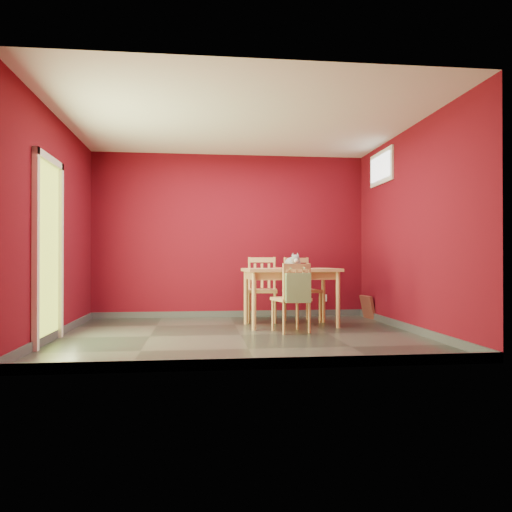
{
  "coord_description": "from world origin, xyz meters",
  "views": [
    {
      "loc": [
        -0.53,
        -6.28,
        0.95
      ],
      "look_at": [
        0.25,
        0.45,
        1.0
      ],
      "focal_mm": 35.0,
      "sensor_mm": 36.0,
      "label": 1
    }
  ],
  "objects": [
    {
      "name": "ground",
      "position": [
        0.0,
        0.0,
        0.0
      ],
      "size": [
        4.5,
        4.5,
        0.0
      ],
      "primitive_type": "plane",
      "color": "#2D342D",
      "rests_on": "ground"
    },
    {
      "name": "chair_far_left",
      "position": [
        0.44,
        1.33,
        0.51
      ],
      "size": [
        0.52,
        0.52,
        0.99
      ],
      "color": "tan",
      "rests_on": "ground"
    },
    {
      "name": "window",
      "position": [
        2.23,
        1.0,
        2.35
      ],
      "size": [
        0.05,
        0.9,
        0.5
      ],
      "color": "white",
      "rests_on": "room_shell"
    },
    {
      "name": "dining_table",
      "position": [
        0.78,
        0.74,
        0.72
      ],
      "size": [
        1.38,
        0.87,
        0.83
      ],
      "color": "tan",
      "rests_on": "ground"
    },
    {
      "name": "picture_frame",
      "position": [
        2.19,
        1.51,
        0.19
      ],
      "size": [
        0.17,
        0.38,
        0.37
      ],
      "color": "brown",
      "rests_on": "ground"
    },
    {
      "name": "room_shell",
      "position": [
        0.0,
        0.0,
        0.05
      ],
      "size": [
        4.5,
        4.5,
        4.5
      ],
      "color": "#600916",
      "rests_on": "ground"
    },
    {
      "name": "chair_near",
      "position": [
        0.69,
        0.13,
        0.46
      ],
      "size": [
        0.51,
        0.51,
        0.9
      ],
      "color": "tan",
      "rests_on": "ground"
    },
    {
      "name": "tote_bag",
      "position": [
        0.72,
        -0.08,
        0.6
      ],
      "size": [
        0.32,
        0.19,
        0.45
      ],
      "color": "#7CA167",
      "rests_on": "chair_near"
    },
    {
      "name": "chair_far_right",
      "position": [
        1.04,
        1.27,
        0.5
      ],
      "size": [
        0.57,
        0.57,
        0.99
      ],
      "color": "tan",
      "rests_on": "ground"
    },
    {
      "name": "outlet_plate",
      "position": [
        1.6,
        1.99,
        0.3
      ],
      "size": [
        0.08,
        0.02,
        0.12
      ],
      "primitive_type": "cube",
      "color": "silver",
      "rests_on": "room_shell"
    },
    {
      "name": "doorway",
      "position": [
        -2.23,
        -0.4,
        1.12
      ],
      "size": [
        0.06,
        1.01,
        2.13
      ],
      "color": "#B7D838",
      "rests_on": "ground"
    },
    {
      "name": "table_runner",
      "position": [
        0.78,
        0.62,
        0.77
      ],
      "size": [
        0.4,
        0.75,
        0.37
      ],
      "color": "#BD5134",
      "rests_on": "dining_table"
    },
    {
      "name": "cat",
      "position": [
        0.81,
        0.74,
        0.94
      ],
      "size": [
        0.33,
        0.5,
        0.23
      ],
      "primitive_type": null,
      "rotation": [
        0.0,
        0.0,
        0.23
      ],
      "color": "slate",
      "rests_on": "table_runner"
    }
  ]
}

